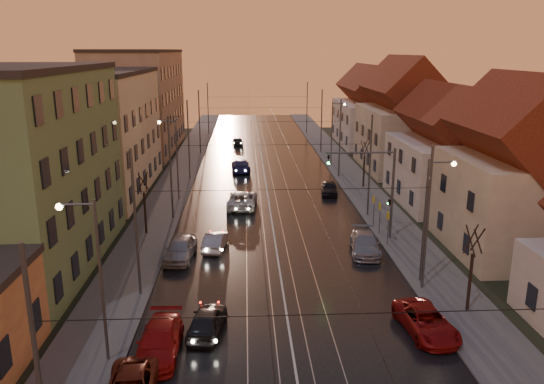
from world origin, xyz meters
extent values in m
plane|color=black|center=(0.00, 0.00, 0.00)|extent=(160.00, 160.00, 0.00)
cube|color=black|center=(0.00, 40.00, 0.02)|extent=(16.00, 120.00, 0.04)
cube|color=#4C4C4C|center=(-10.00, 40.00, 0.07)|extent=(4.00, 120.00, 0.15)
cube|color=#4C4C4C|center=(10.00, 40.00, 0.07)|extent=(4.00, 120.00, 0.15)
cube|color=gray|center=(-2.20, 40.00, 0.06)|extent=(0.06, 120.00, 0.03)
cube|color=gray|center=(-0.77, 40.00, 0.06)|extent=(0.06, 120.00, 0.03)
cube|color=gray|center=(0.77, 40.00, 0.06)|extent=(0.06, 120.00, 0.03)
cube|color=gray|center=(2.20, 40.00, 0.06)|extent=(0.06, 120.00, 0.03)
cube|color=#618454|center=(-17.50, 14.00, 6.50)|extent=(10.00, 18.00, 13.00)
cube|color=beige|center=(-17.50, 34.00, 6.00)|extent=(10.00, 20.00, 12.00)
cube|color=#8B6D5A|center=(-17.50, 58.00, 7.00)|extent=(10.00, 24.00, 14.00)
cube|color=#BAAC8F|center=(17.00, 15.00, 3.50)|extent=(8.50, 10.00, 7.00)
pyramid|color=#541E13|center=(17.00, 15.00, 8.90)|extent=(8.67, 10.20, 3.80)
cube|color=beige|center=(17.00, 28.00, 3.00)|extent=(9.00, 12.00, 6.00)
pyramid|color=#541E13|center=(17.00, 28.00, 7.60)|extent=(9.18, 12.24, 3.20)
cube|color=#BAAC8F|center=(17.00, 43.00, 3.75)|extent=(9.00, 14.00, 7.50)
pyramid|color=#541E13|center=(17.00, 43.00, 9.50)|extent=(9.18, 14.28, 4.00)
cube|color=beige|center=(17.00, 61.00, 3.25)|extent=(9.00, 16.00, 6.50)
pyramid|color=#541E13|center=(17.00, 61.00, 8.25)|extent=(9.18, 16.32, 3.50)
cylinder|color=#595B60|center=(-8.60, -6.00, 4.50)|extent=(0.16, 0.16, 9.00)
cylinder|color=#595B60|center=(-8.60, 9.00, 4.50)|extent=(0.16, 0.16, 9.00)
cylinder|color=#595B60|center=(8.60, 9.00, 4.50)|extent=(0.16, 0.16, 9.00)
cylinder|color=#595B60|center=(-8.60, 24.00, 4.50)|extent=(0.16, 0.16, 9.00)
cylinder|color=#595B60|center=(8.60, 24.00, 4.50)|extent=(0.16, 0.16, 9.00)
cylinder|color=#595B60|center=(-8.60, 39.00, 4.50)|extent=(0.16, 0.16, 9.00)
cylinder|color=#595B60|center=(8.60, 39.00, 4.50)|extent=(0.16, 0.16, 9.00)
cylinder|color=#595B60|center=(-8.60, 54.00, 4.50)|extent=(0.16, 0.16, 9.00)
cylinder|color=#595B60|center=(8.60, 54.00, 4.50)|extent=(0.16, 0.16, 9.00)
cylinder|color=#595B60|center=(-8.60, 72.00, 4.50)|extent=(0.16, 0.16, 9.00)
cylinder|color=#595B60|center=(8.60, 72.00, 4.50)|extent=(0.16, 0.16, 9.00)
cylinder|color=#595B60|center=(-8.80, 2.00, 4.00)|extent=(0.14, 0.14, 8.00)
cylinder|color=#595B60|center=(-9.60, 2.00, 7.80)|extent=(1.60, 0.10, 0.10)
sphere|color=#FFD88C|center=(-10.32, 2.00, 7.70)|extent=(0.32, 0.32, 0.32)
cylinder|color=#595B60|center=(8.80, 10.00, 4.00)|extent=(0.14, 0.14, 8.00)
cylinder|color=#595B60|center=(9.60, 10.00, 7.80)|extent=(1.60, 0.10, 0.10)
sphere|color=#FFD88C|center=(10.32, 10.00, 7.70)|extent=(0.32, 0.32, 0.32)
cylinder|color=#595B60|center=(-8.80, 30.00, 4.00)|extent=(0.14, 0.14, 8.00)
cylinder|color=#595B60|center=(-9.60, 30.00, 7.80)|extent=(1.60, 0.10, 0.10)
sphere|color=#FFD88C|center=(-10.32, 30.00, 7.70)|extent=(0.32, 0.32, 0.32)
cylinder|color=#595B60|center=(8.80, 46.00, 4.00)|extent=(0.14, 0.14, 8.00)
cylinder|color=#595B60|center=(9.60, 46.00, 7.80)|extent=(1.60, 0.10, 0.10)
sphere|color=#FFD88C|center=(10.32, 46.00, 7.70)|extent=(0.32, 0.32, 0.32)
cylinder|color=#595B60|center=(9.00, 18.00, 3.60)|extent=(0.20, 0.20, 7.20)
cylinder|color=#595B60|center=(6.40, 18.00, 6.90)|extent=(5.20, 0.14, 0.14)
imported|color=black|center=(4.00, 18.00, 6.30)|extent=(0.15, 0.18, 0.90)
sphere|color=#19FF3F|center=(4.00, 17.88, 6.15)|extent=(0.20, 0.20, 0.20)
cylinder|color=black|center=(-10.20, 20.00, 1.75)|extent=(0.18, 0.18, 3.50)
cylinder|color=black|center=(-9.97, 20.09, 4.30)|extent=(0.37, 0.92, 1.61)
cylinder|color=black|center=(-10.29, 20.23, 4.30)|extent=(0.91, 0.40, 1.61)
cylinder|color=black|center=(-10.43, 19.91, 4.30)|extent=(0.37, 0.92, 1.61)
cylinder|color=black|center=(-10.07, 19.78, 4.30)|extent=(0.84, 0.54, 1.62)
cylinder|color=black|center=(10.20, 6.00, 1.75)|extent=(0.18, 0.18, 3.50)
cylinder|color=black|center=(10.43, 6.09, 4.30)|extent=(0.37, 0.92, 1.61)
cylinder|color=black|center=(10.11, 6.23, 4.30)|extent=(0.91, 0.40, 1.61)
cylinder|color=black|center=(9.97, 5.91, 4.30)|extent=(0.37, 0.92, 1.61)
cylinder|color=black|center=(10.32, 5.78, 4.30)|extent=(0.84, 0.54, 1.62)
cylinder|color=black|center=(10.40, 34.00, 1.75)|extent=(0.18, 0.18, 3.50)
cylinder|color=black|center=(10.63, 34.09, 4.30)|extent=(0.37, 0.92, 1.61)
cylinder|color=black|center=(10.31, 34.23, 4.30)|extent=(0.91, 0.40, 1.61)
cylinder|color=black|center=(10.17, 33.91, 4.30)|extent=(0.37, 0.92, 1.61)
cylinder|color=black|center=(10.53, 33.78, 4.30)|extent=(0.84, 0.54, 1.62)
imported|color=black|center=(-4.29, 4.44, 0.69)|extent=(2.18, 4.25, 1.39)
imported|color=#A8A8AD|center=(-4.49, 16.51, 0.65)|extent=(1.89, 4.08, 1.30)
imported|color=#B8B8B8|center=(-2.55, 27.25, 0.78)|extent=(2.96, 5.75, 1.55)
imported|color=#1A1C4E|center=(-2.80, 42.51, 0.76)|extent=(2.48, 5.36, 1.52)
imported|color=black|center=(-3.42, 60.90, 0.64)|extent=(1.86, 3.86, 1.27)
imported|color=#A21110|center=(-6.46, 2.52, 0.70)|extent=(2.07, 4.88, 1.40)
imported|color=#A5A6AB|center=(-6.85, 14.70, 0.78)|extent=(2.29, 4.74, 1.56)
imported|color=maroon|center=(7.10, 3.85, 0.66)|extent=(2.70, 4.95, 1.32)
imported|color=#9E9DA3|center=(6.42, 15.28, 0.70)|extent=(2.52, 5.05, 1.41)
imported|color=black|center=(6.32, 31.48, 0.67)|extent=(2.04, 4.11, 1.35)
camera|label=1|loc=(-2.15, -20.55, 14.30)|focal=35.00mm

